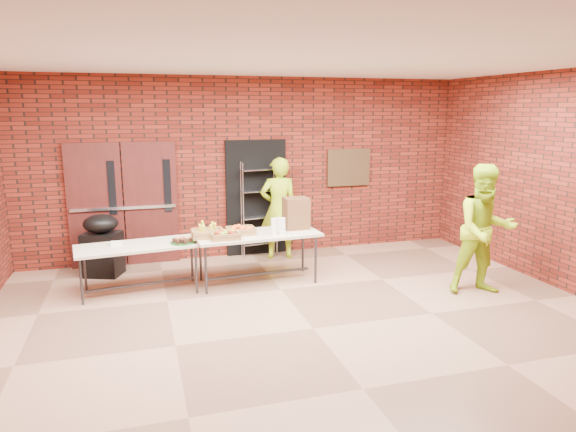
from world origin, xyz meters
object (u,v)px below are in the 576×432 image
object	(u,v)px
volunteer_woman	(279,208)
coffee_dispenser	(296,213)
wire_rack	(259,209)
table_right	(257,237)
table_left	(139,249)
covered_grill	(102,245)
volunteer_man	(485,230)

from	to	relation	value
volunteer_woman	coffee_dispenser	bearing A→B (deg)	95.19
coffee_dispenser	wire_rack	bearing A→B (deg)	103.21
wire_rack	table_right	size ratio (longest dim) A/B	0.89
wire_rack	table_left	world-z (taller)	wire_rack
wire_rack	covered_grill	xyz separation A→B (m)	(-2.68, -0.39, -0.36)
wire_rack	covered_grill	world-z (taller)	wire_rack
coffee_dispenser	table_left	bearing A→B (deg)	-177.31
volunteer_man	covered_grill	bearing A→B (deg)	167.31
table_left	coffee_dispenser	xyz separation A→B (m)	(2.41, 0.11, 0.36)
table_right	covered_grill	size ratio (longest dim) A/B	1.93
table_right	volunteer_man	size ratio (longest dim) A/B	1.03
wire_rack	volunteer_man	bearing A→B (deg)	-55.50
wire_rack	volunteer_woman	size ratio (longest dim) A/B	0.95
table_right	volunteer_woman	size ratio (longest dim) A/B	1.06
table_left	volunteer_man	bearing A→B (deg)	-23.66
table_left	coffee_dispenser	world-z (taller)	coffee_dispenser
covered_grill	coffee_dispenser	bearing A→B (deg)	4.84
coffee_dispenser	volunteer_man	bearing A→B (deg)	-33.19
coffee_dispenser	volunteer_woman	size ratio (longest dim) A/B	0.27
table_right	volunteer_woman	distance (m)	1.39
table_right	wire_rack	bearing A→B (deg)	72.05
volunteer_woman	volunteer_man	distance (m)	3.49
table_right	covered_grill	bearing A→B (deg)	152.39
covered_grill	wire_rack	bearing A→B (deg)	29.71
table_right	coffee_dispenser	distance (m)	0.75
table_left	covered_grill	size ratio (longest dim) A/B	1.82
volunteer_man	volunteer_woman	bearing A→B (deg)	143.86
volunteer_woman	volunteer_man	bearing A→B (deg)	137.71
table_right	covered_grill	xyz separation A→B (m)	(-2.31, 1.03, -0.21)
table_right	volunteer_man	world-z (taller)	volunteer_man
covered_grill	volunteer_man	distance (m)	5.87
table_right	coffee_dispenser	xyz separation A→B (m)	(0.67, 0.15, 0.31)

